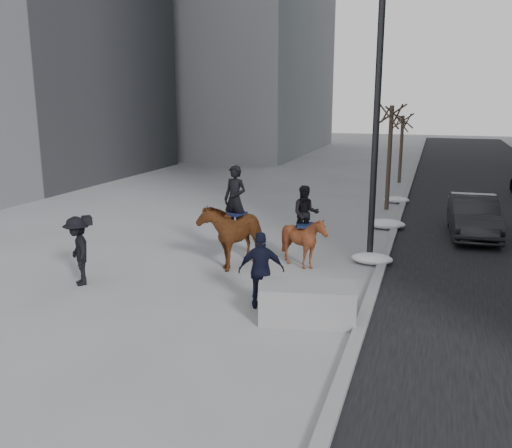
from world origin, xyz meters
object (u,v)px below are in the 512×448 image
(planter, at_px, (308,303))
(mounted_right, at_px, (304,235))
(car_near, at_px, (473,216))
(mounted_left, at_px, (234,228))

(planter, xyz_separation_m, mounted_right, (-0.95, 3.63, 0.52))
(car_near, xyz_separation_m, mounted_right, (-4.68, -5.19, 0.23))
(mounted_left, distance_m, mounted_right, 1.99)
(planter, xyz_separation_m, car_near, (3.73, 8.82, 0.29))
(mounted_left, xyz_separation_m, mounted_right, (1.96, 0.34, -0.12))
(car_near, distance_m, mounted_right, 6.99)
(car_near, relative_size, mounted_right, 1.83)
(planter, xyz_separation_m, mounted_left, (-2.91, 3.29, 0.64))
(planter, relative_size, mounted_right, 0.87)
(mounted_left, height_order, mounted_right, mounted_left)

